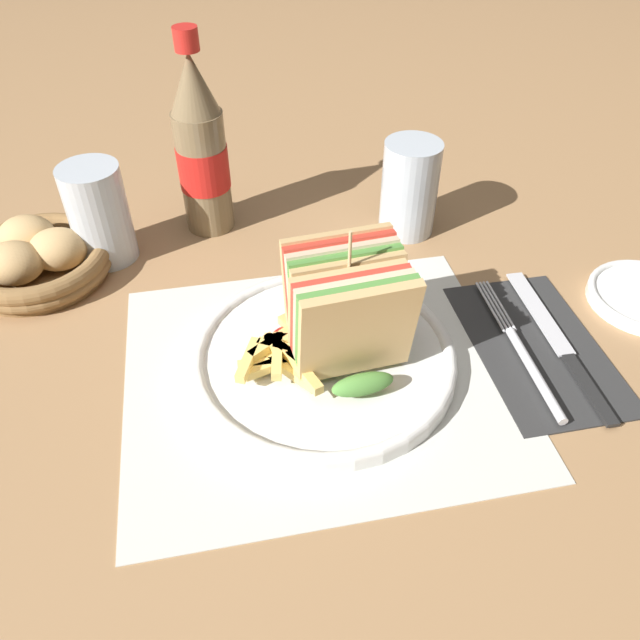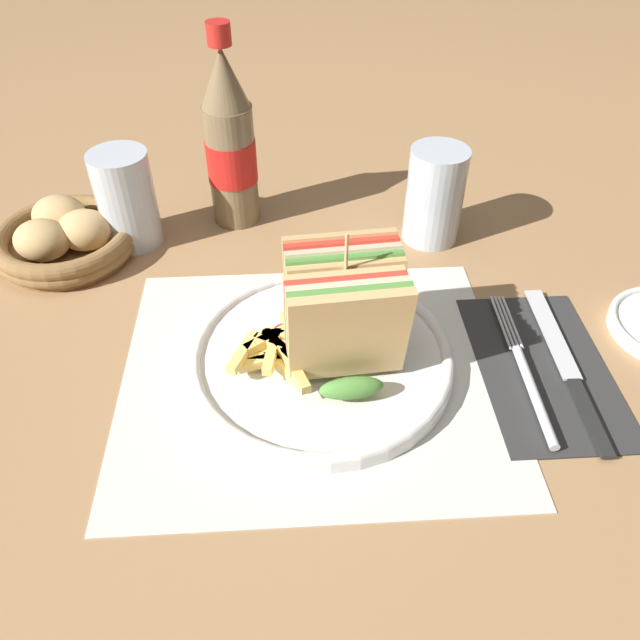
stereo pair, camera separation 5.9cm
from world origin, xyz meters
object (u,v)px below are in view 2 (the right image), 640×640
at_px(fork, 528,378).
at_px(knife, 567,365).
at_px(coke_bottle_near, 230,144).
at_px(plate_main, 321,357).
at_px(club_sandwich, 345,314).
at_px(glass_near, 434,201).
at_px(glass_far, 128,205).
at_px(bread_basket, 65,237).

xyz_separation_m(fork, knife, (0.04, 0.02, -0.00)).
bearing_deg(coke_bottle_near, plate_main, -71.13).
bearing_deg(knife, plate_main, 176.26).
relative_size(club_sandwich, knife, 0.63).
bearing_deg(glass_near, fork, -79.73).
xyz_separation_m(club_sandwich, glass_far, (-0.23, 0.23, -0.02)).
xyz_separation_m(knife, glass_far, (-0.45, 0.24, 0.04)).
distance_m(plate_main, coke_bottle_near, 0.30).
relative_size(knife, coke_bottle_near, 0.92).
bearing_deg(fork, bread_basket, 154.81).
bearing_deg(fork, glass_near, 101.63).
bearing_deg(fork, club_sandwich, 170.96).
height_order(plate_main, fork, plate_main).
bearing_deg(glass_far, plate_main, -46.34).
bearing_deg(club_sandwich, plate_main, 163.46).
bearing_deg(knife, coke_bottle_near, 139.88).
relative_size(plate_main, glass_near, 2.20).
bearing_deg(club_sandwich, glass_near, 59.88).
distance_m(plate_main, glass_far, 0.31).
bearing_deg(glass_near, bread_basket, -178.87).
distance_m(club_sandwich, bread_basket, 0.37).
distance_m(club_sandwich, knife, 0.22).
bearing_deg(plate_main, glass_near, 55.25).
bearing_deg(plate_main, glass_far, 133.66).
bearing_deg(glass_near, glass_far, 177.96).
bearing_deg(bread_basket, club_sandwich, -33.99).
xyz_separation_m(coke_bottle_near, bread_basket, (-0.20, -0.06, -0.08)).
bearing_deg(plate_main, bread_basket, 144.97).
height_order(fork, bread_basket, bread_basket).
xyz_separation_m(plate_main, club_sandwich, (0.02, -0.01, 0.06)).
xyz_separation_m(knife, glass_near, (-0.09, 0.23, 0.04)).
xyz_separation_m(plate_main, glass_near, (0.15, 0.21, 0.04)).
height_order(coke_bottle_near, glass_near, coke_bottle_near).
xyz_separation_m(club_sandwich, glass_near, (0.13, 0.22, -0.02)).
height_order(fork, coke_bottle_near, coke_bottle_near).
distance_m(coke_bottle_near, bread_basket, 0.22).
xyz_separation_m(plate_main, bread_basket, (-0.29, 0.20, 0.01)).
height_order(plate_main, glass_far, glass_far).
height_order(knife, glass_far, glass_far).
height_order(club_sandwich, bread_basket, club_sandwich).
distance_m(knife, glass_near, 0.25).
height_order(knife, glass_near, glass_near).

